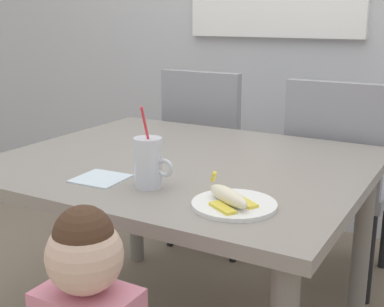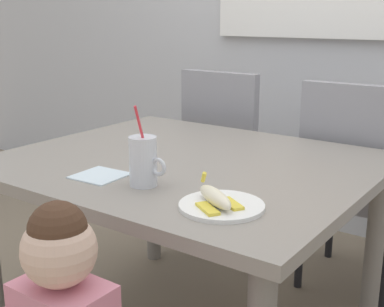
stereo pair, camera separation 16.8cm
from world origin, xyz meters
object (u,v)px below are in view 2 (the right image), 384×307
at_px(dining_chair_right, 355,177).
at_px(paper_napkin, 100,176).
at_px(dining_chair_left, 230,151).
at_px(milk_cup, 144,164).
at_px(dining_table, 187,184).
at_px(snack_plate, 222,206).
at_px(peeled_banana, 216,198).

height_order(dining_chair_right, paper_napkin, dining_chair_right).
relative_size(dining_chair_left, milk_cup, 3.86).
xyz_separation_m(dining_table, paper_napkin, (-0.11, -0.32, 0.09)).
relative_size(dining_chair_left, snack_plate, 4.17).
relative_size(milk_cup, snack_plate, 1.08).
distance_m(dining_chair_left, peeled_banana, 1.34).
distance_m(dining_chair_right, snack_plate, 1.08).
relative_size(dining_chair_right, snack_plate, 4.17).
bearing_deg(peeled_banana, snack_plate, 58.89).
bearing_deg(dining_table, dining_chair_left, 110.93).
bearing_deg(peeled_banana, dining_table, 134.77).
height_order(dining_table, paper_napkin, paper_napkin).
relative_size(dining_table, peeled_banana, 7.56).
height_order(milk_cup, paper_napkin, milk_cup).
bearing_deg(snack_plate, dining_chair_right, 89.15).
bearing_deg(snack_plate, dining_chair_left, 120.34).
xyz_separation_m(dining_table, dining_chair_left, (-0.30, 0.80, -0.10)).
height_order(dining_chair_left, milk_cup, milk_cup).
bearing_deg(dining_chair_right, dining_table, 62.81).
bearing_deg(paper_napkin, milk_cup, 4.09).
relative_size(dining_chair_right, milk_cup, 3.86).
xyz_separation_m(dining_chair_right, paper_napkin, (-0.48, -1.05, 0.19)).
xyz_separation_m(peeled_banana, paper_napkin, (-0.46, 0.03, -0.03)).
distance_m(dining_chair_left, paper_napkin, 1.15).
xyz_separation_m(dining_chair_left, milk_cup, (0.37, -1.11, 0.25)).
distance_m(dining_chair_right, peeled_banana, 1.10).
bearing_deg(peeled_banana, paper_napkin, 176.57).
relative_size(snack_plate, paper_napkin, 1.53).
distance_m(dining_chair_right, milk_cup, 1.11).
relative_size(peeled_banana, paper_napkin, 1.12).
bearing_deg(snack_plate, peeled_banana, -121.11).
relative_size(snack_plate, peeled_banana, 1.37).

